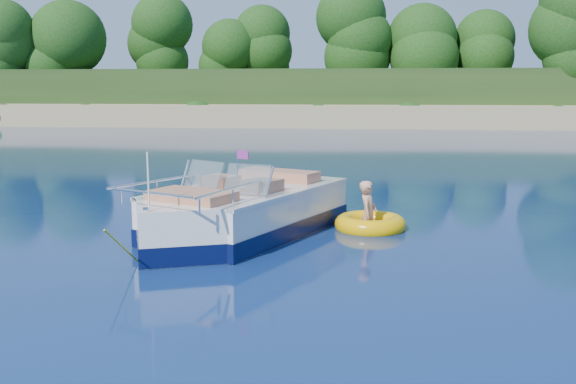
% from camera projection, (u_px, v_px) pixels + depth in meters
% --- Properties ---
extents(ground, '(160.00, 160.00, 0.00)m').
position_uv_depth(ground, '(75.00, 287.00, 8.97)').
color(ground, '#0A194C').
rests_on(ground, ground).
extents(shoreline, '(170.00, 59.00, 6.00)m').
position_uv_depth(shoreline, '(322.00, 103.00, 71.37)').
color(shoreline, tan).
rests_on(shoreline, ground).
extents(treeline, '(150.00, 7.12, 8.19)m').
position_uv_depth(treeline, '(307.00, 49.00, 48.30)').
color(treeline, black).
rests_on(treeline, ground).
extents(motorboat, '(3.74, 5.67, 2.03)m').
position_uv_depth(motorboat, '(237.00, 216.00, 11.88)').
color(motorboat, silver).
rests_on(motorboat, ground).
extents(tow_tube, '(1.68, 1.68, 0.37)m').
position_uv_depth(tow_tube, '(370.00, 224.00, 12.59)').
color(tow_tube, '#F3AE03').
rests_on(tow_tube, ground).
extents(boy, '(0.46, 0.79, 1.45)m').
position_uv_depth(boy, '(368.00, 230.00, 12.54)').
color(boy, tan).
rests_on(boy, ground).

